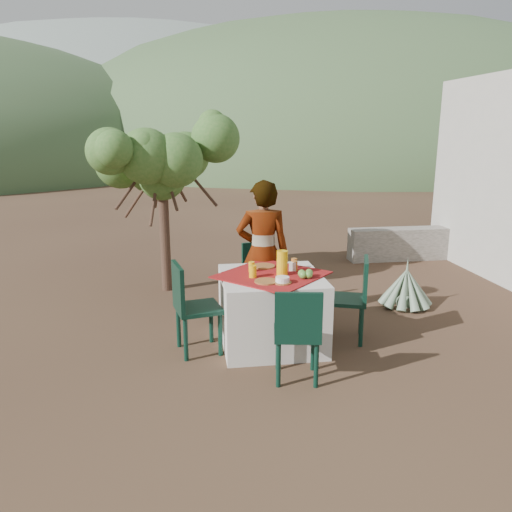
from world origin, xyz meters
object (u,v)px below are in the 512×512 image
Objects in this scene: chair_right at (354,295)px; person at (263,253)px; juice_pitcher at (282,263)px; table at (271,309)px; chair_left at (190,304)px; chair_near at (297,331)px; agave at (406,288)px; shrub_tree at (167,169)px; chair_far at (260,274)px.

person is at bearing -107.99° from chair_right.
person is 0.69m from juice_pitcher.
table is 1.40× the size of chair_left.
agave is at bearing -126.32° from chair_near.
shrub_tree is at bearing -117.48° from chair_right.
shrub_tree is at bearing 119.06° from juice_pitcher.
chair_far is at bearing -50.08° from chair_left.
juice_pitcher is (0.02, 0.83, 0.40)m from chair_near.
juice_pitcher is (0.10, -0.03, 0.51)m from table.
shrub_tree is (-0.23, 2.17, 1.16)m from chair_left.
juice_pitcher is (-0.78, -0.01, 0.39)m from chair_right.
shrub_tree is 8.51× the size of juice_pitcher.
chair_far is at bearing -79.01° from chair_near.
chair_left is at bearing -83.85° from shrub_tree.
table is at bearing -95.11° from chair_left.
table is 1.48× the size of chair_near.
chair_near is at bearing -141.53° from chair_left.
table is 2.10m from agave.
chair_left is at bearing -160.19° from agave.
chair_far is 0.95× the size of chair_right.
person reaches higher than chair_left.
person reaches higher than chair_near.
chair_far reaches higher than agave.
chair_near is 1.24× the size of agave.
chair_far is 0.52× the size of person.
juice_pitcher reaches higher than chair_right.
chair_left reaches higher than chair_near.
chair_far is at bearing 93.37° from juice_pitcher.
chair_left is 0.44× the size of shrub_tree.
chair_left is 0.56× the size of person.
chair_right is 0.54× the size of person.
chair_near reaches higher than table.
table is 1.52× the size of chair_far.
person is at bearing -52.96° from shrub_tree.
table is 0.79m from person.
table is at bearing -75.02° from chair_near.
table is 0.78× the size of person.
chair_right is (0.84, -1.04, 0.02)m from chair_far.
table is 1.83× the size of agave.
agave is 2.12m from juice_pitcher.
chair_left is 1.31× the size of agave.
shrub_tree is at bearing 119.62° from chair_far.
chair_right is at bearing -138.10° from agave.
juice_pitcher reaches higher than chair_far.
juice_pitcher is (0.94, 0.06, 0.37)m from chair_left.
chair_far is at bearing 176.28° from agave.
chair_left reaches higher than chair_far.
person is 2.34× the size of agave.
table is 1.02m from chair_far.
chair_right is at bearing -124.01° from chair_near.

